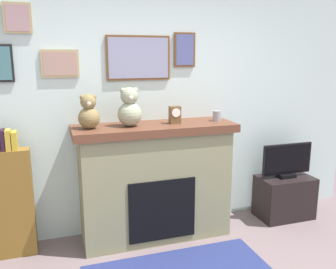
{
  "coord_description": "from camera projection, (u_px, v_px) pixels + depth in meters",
  "views": [
    {
      "loc": [
        -0.96,
        -1.7,
        1.88
      ],
      "look_at": [
        0.16,
        1.69,
        1.09
      ],
      "focal_mm": 38.33,
      "sensor_mm": 36.0,
      "label": 1
    }
  ],
  "objects": [
    {
      "name": "teddy_bear_cream",
      "position": [
        130.0,
        109.0,
        3.46
      ],
      "size": [
        0.24,
        0.24,
        0.38
      ],
      "color": "#969D80",
      "rests_on": "fireplace"
    },
    {
      "name": "mantel_clock",
      "position": [
        175.0,
        115.0,
        3.61
      ],
      "size": [
        0.11,
        0.08,
        0.18
      ],
      "color": "brown",
      "rests_on": "fireplace"
    },
    {
      "name": "back_wall",
      "position": [
        145.0,
        110.0,
        3.85
      ],
      "size": [
        5.2,
        0.15,
        2.6
      ],
      "color": "silver",
      "rests_on": "ground_plane"
    },
    {
      "name": "tv_stand",
      "position": [
        284.0,
        197.0,
        4.23
      ],
      "size": [
        0.63,
        0.4,
        0.49
      ],
      "primitive_type": "cube",
      "color": "black",
      "rests_on": "ground_plane"
    },
    {
      "name": "bookshelf",
      "position": [
        9.0,
        199.0,
        3.35
      ],
      "size": [
        0.42,
        0.16,
        1.24
      ],
      "color": "brown",
      "rests_on": "ground_plane"
    },
    {
      "name": "candle_jar",
      "position": [
        217.0,
        116.0,
        3.77
      ],
      "size": [
        0.09,
        0.09,
        0.11
      ],
      "primitive_type": "cylinder",
      "color": "gray",
      "rests_on": "fireplace"
    },
    {
      "name": "teddy_bear_brown",
      "position": [
        89.0,
        113.0,
        3.34
      ],
      "size": [
        0.2,
        0.2,
        0.33
      ],
      "color": "olive",
      "rests_on": "fireplace"
    },
    {
      "name": "fireplace",
      "position": [
        155.0,
        181.0,
        3.72
      ],
      "size": [
        1.63,
        0.56,
        1.21
      ],
      "color": "gray",
      "rests_on": "ground_plane"
    },
    {
      "name": "television",
      "position": [
        287.0,
        161.0,
        4.14
      ],
      "size": [
        0.63,
        0.14,
        0.4
      ],
      "color": "black",
      "rests_on": "tv_stand"
    }
  ]
}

